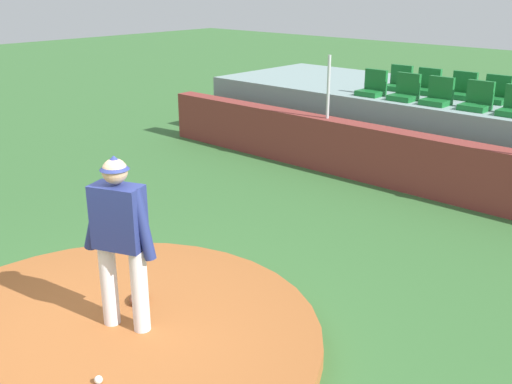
{
  "coord_description": "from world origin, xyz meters",
  "views": [
    {
      "loc": [
        4.61,
        -2.8,
        3.51
      ],
      "look_at": [
        0.0,
        2.25,
        1.09
      ],
      "focal_mm": 42.26,
      "sensor_mm": 36.0,
      "label": 1
    }
  ],
  "objects_px": {
    "fielding_glove": "(139,297)",
    "stadium_chair_0": "(373,87)",
    "pitcher": "(120,231)",
    "stadium_chair_7": "(427,86)",
    "baseball": "(98,380)",
    "stadium_chair_8": "(462,90)",
    "stadium_chair_2": "(438,96)",
    "stadium_chair_6": "(399,82)",
    "stadium_chair_9": "(495,94)",
    "stadium_chair_1": "(405,92)",
    "stadium_chair_3": "(477,101)"
  },
  "relations": [
    {
      "from": "baseball",
      "to": "stadium_chair_9",
      "type": "xyz_separation_m",
      "value": [
        -0.31,
        9.07,
        1.25
      ]
    },
    {
      "from": "stadium_chair_8",
      "to": "pitcher",
      "type": "bearing_deg",
      "value": 92.72
    },
    {
      "from": "stadium_chair_8",
      "to": "stadium_chair_9",
      "type": "relative_size",
      "value": 1.0
    },
    {
      "from": "stadium_chair_3",
      "to": "stadium_chair_6",
      "type": "xyz_separation_m",
      "value": [
        -2.08,
        0.89,
        0.0
      ]
    },
    {
      "from": "baseball",
      "to": "stadium_chair_6",
      "type": "relative_size",
      "value": 0.15
    },
    {
      "from": "fielding_glove",
      "to": "stadium_chair_7",
      "type": "bearing_deg",
      "value": -29.93
    },
    {
      "from": "pitcher",
      "to": "stadium_chair_7",
      "type": "relative_size",
      "value": 3.59
    },
    {
      "from": "stadium_chair_3",
      "to": "stadium_chair_9",
      "type": "bearing_deg",
      "value": -88.31
    },
    {
      "from": "stadium_chair_1",
      "to": "stadium_chair_2",
      "type": "xyz_separation_m",
      "value": [
        0.67,
        0.01,
        0.0
      ]
    },
    {
      "from": "stadium_chair_6",
      "to": "fielding_glove",
      "type": "bearing_deg",
      "value": 100.58
    },
    {
      "from": "stadium_chair_2",
      "to": "stadium_chair_7",
      "type": "xyz_separation_m",
      "value": [
        -0.69,
        0.9,
        0.0
      ]
    },
    {
      "from": "stadium_chair_3",
      "to": "pitcher",
      "type": "bearing_deg",
      "value": 87.78
    },
    {
      "from": "stadium_chair_0",
      "to": "stadium_chair_6",
      "type": "bearing_deg",
      "value": -93.12
    },
    {
      "from": "stadium_chair_6",
      "to": "stadium_chair_3",
      "type": "bearing_deg",
      "value": 156.89
    },
    {
      "from": "stadium_chair_1",
      "to": "stadium_chair_7",
      "type": "xyz_separation_m",
      "value": [
        -0.02,
        0.9,
        0.0
      ]
    },
    {
      "from": "stadium_chair_0",
      "to": "stadium_chair_6",
      "type": "distance_m",
      "value": 0.93
    },
    {
      "from": "stadium_chair_1",
      "to": "stadium_chair_2",
      "type": "relative_size",
      "value": 1.0
    },
    {
      "from": "stadium_chair_7",
      "to": "stadium_chair_9",
      "type": "relative_size",
      "value": 1.0
    },
    {
      "from": "pitcher",
      "to": "stadium_chair_9",
      "type": "bearing_deg",
      "value": 66.54
    },
    {
      "from": "baseball",
      "to": "stadium_chair_1",
      "type": "relative_size",
      "value": 0.15
    },
    {
      "from": "pitcher",
      "to": "stadium_chair_2",
      "type": "height_order",
      "value": "pitcher"
    },
    {
      "from": "stadium_chair_1",
      "to": "stadium_chair_9",
      "type": "distance_m",
      "value": 1.66
    },
    {
      "from": "stadium_chair_8",
      "to": "stadium_chair_7",
      "type": "bearing_deg",
      "value": 1.69
    },
    {
      "from": "stadium_chair_2",
      "to": "baseball",
      "type": "bearing_deg",
      "value": 97.12
    },
    {
      "from": "stadium_chair_1",
      "to": "stadium_chair_3",
      "type": "distance_m",
      "value": 1.4
    },
    {
      "from": "baseball",
      "to": "stadium_chair_3",
      "type": "relative_size",
      "value": 0.15
    },
    {
      "from": "baseball",
      "to": "stadium_chair_9",
      "type": "distance_m",
      "value": 9.16
    },
    {
      "from": "pitcher",
      "to": "stadium_chair_2",
      "type": "xyz_separation_m",
      "value": [
        -0.44,
        7.42,
        0.24
      ]
    },
    {
      "from": "baseball",
      "to": "fielding_glove",
      "type": "relative_size",
      "value": 0.25
    },
    {
      "from": "stadium_chair_3",
      "to": "stadium_chair_9",
      "type": "distance_m",
      "value": 0.89
    },
    {
      "from": "stadium_chair_0",
      "to": "stadium_chair_2",
      "type": "xyz_separation_m",
      "value": [
        1.4,
        0.0,
        0.0
      ]
    },
    {
      "from": "stadium_chair_3",
      "to": "stadium_chair_8",
      "type": "height_order",
      "value": "same"
    },
    {
      "from": "stadium_chair_1",
      "to": "stadium_chair_7",
      "type": "distance_m",
      "value": 0.9
    },
    {
      "from": "fielding_glove",
      "to": "stadium_chair_9",
      "type": "bearing_deg",
      "value": -39.97
    },
    {
      "from": "stadium_chair_2",
      "to": "stadium_chair_8",
      "type": "height_order",
      "value": "same"
    },
    {
      "from": "pitcher",
      "to": "stadium_chair_6",
      "type": "bearing_deg",
      "value": 80.44
    },
    {
      "from": "stadium_chair_6",
      "to": "stadium_chair_9",
      "type": "distance_m",
      "value": 2.05
    },
    {
      "from": "pitcher",
      "to": "stadium_chair_1",
      "type": "relative_size",
      "value": 3.59
    },
    {
      "from": "baseball",
      "to": "stadium_chair_6",
      "type": "xyz_separation_m",
      "value": [
        -2.36,
        9.07,
        1.25
      ]
    },
    {
      "from": "fielding_glove",
      "to": "stadium_chair_0",
      "type": "bearing_deg",
      "value": -23.6
    },
    {
      "from": "stadium_chair_1",
      "to": "stadium_chair_9",
      "type": "xyz_separation_m",
      "value": [
        1.38,
        0.93,
        0.0
      ]
    },
    {
      "from": "baseball",
      "to": "stadium_chair_8",
      "type": "xyz_separation_m",
      "value": [
        -0.97,
        9.06,
        1.25
      ]
    },
    {
      "from": "stadium_chair_0",
      "to": "stadium_chair_9",
      "type": "height_order",
      "value": "same"
    },
    {
      "from": "pitcher",
      "to": "stadium_chair_0",
      "type": "relative_size",
      "value": 3.59
    },
    {
      "from": "baseball",
      "to": "fielding_glove",
      "type": "distance_m",
      "value": 1.41
    },
    {
      "from": "stadium_chair_1",
      "to": "stadium_chair_6",
      "type": "height_order",
      "value": "same"
    },
    {
      "from": "fielding_glove",
      "to": "stadium_chair_1",
      "type": "height_order",
      "value": "stadium_chair_1"
    },
    {
      "from": "stadium_chair_6",
      "to": "stadium_chair_9",
      "type": "relative_size",
      "value": 1.0
    },
    {
      "from": "stadium_chair_0",
      "to": "stadium_chair_1",
      "type": "relative_size",
      "value": 1.0
    },
    {
      "from": "fielding_glove",
      "to": "stadium_chair_1",
      "type": "relative_size",
      "value": 0.6
    }
  ]
}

